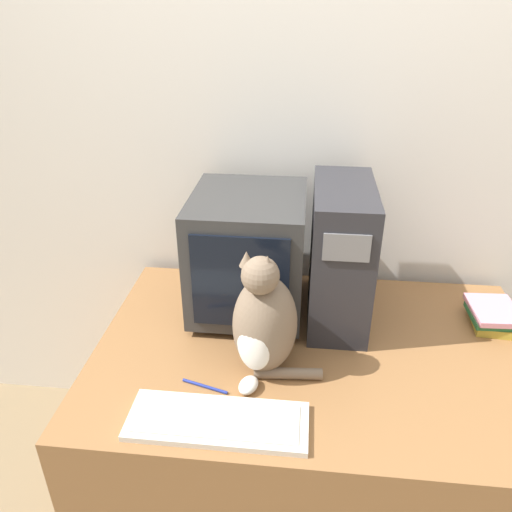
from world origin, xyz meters
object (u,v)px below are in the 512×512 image
keyboard (218,421)px  book_stack (492,316)px  pen (205,386)px  computer_tower (340,254)px  crt_monitor (248,253)px  cat (264,323)px

keyboard → book_stack: (0.86, 0.54, 0.03)m
pen → book_stack: bearing=24.0°
computer_tower → pen: size_ratio=3.39×
computer_tower → crt_monitor: bearing=178.4°
pen → cat: bearing=32.5°
book_stack → cat: bearing=-158.0°
book_stack → pen: size_ratio=1.37×
computer_tower → cat: 0.40m
cat → pen: bearing=-129.0°
cat → book_stack: size_ratio=2.11×
computer_tower → book_stack: 0.57m
computer_tower → book_stack: computer_tower is taller
computer_tower → pen: computer_tower is taller
crt_monitor → pen: bearing=-100.0°
crt_monitor → pen: (-0.08, -0.43, -0.22)m
cat → crt_monitor: bearing=123.1°
book_stack → computer_tower: bearing=178.6°
keyboard → cat: bearing=66.8°
cat → pen: (-0.16, -0.10, -0.16)m
computer_tower → pen: bearing=-132.5°
computer_tower → cat: bearing=-125.2°
pen → crt_monitor: bearing=80.0°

